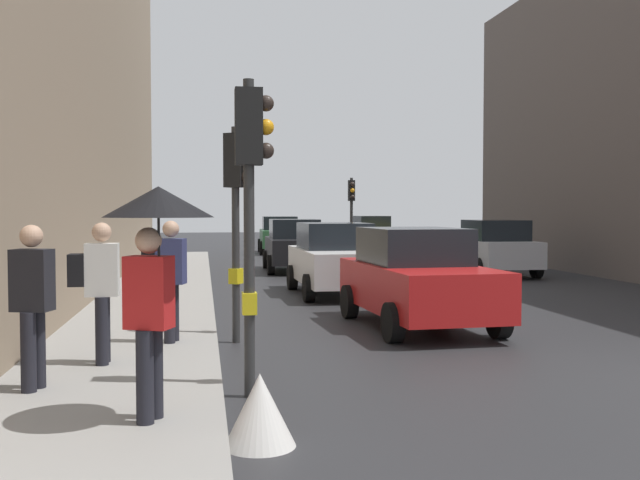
{
  "coord_description": "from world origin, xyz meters",
  "views": [
    {
      "loc": [
        -6.14,
        -8.17,
        2.09
      ],
      "look_at": [
        -2.96,
        11.89,
        1.25
      ],
      "focal_mm": 41.48,
      "sensor_mm": 36.0,
      "label": 1
    }
  ],
  "objects_px": {
    "traffic_light_near_left": "(251,179)",
    "pedestrian_with_umbrella": "(156,237)",
    "pedestrian_with_grey_backpack": "(168,273)",
    "warning_sign_triangle": "(260,410)",
    "traffic_light_far_median": "(352,204)",
    "car_white_compact": "(336,259)",
    "traffic_light_near_right": "(237,194)",
    "car_yellow_taxi": "(369,233)",
    "car_silver_hatchback": "(493,248)",
    "car_green_estate": "(280,235)",
    "car_red_sedan": "(417,278)",
    "car_dark_suv": "(295,245)",
    "pedestrian_in_dark_coat": "(32,300)",
    "pedestrian_with_black_backpack": "(99,284)"
  },
  "relations": [
    {
      "from": "traffic_light_near_left",
      "to": "car_white_compact",
      "type": "bearing_deg",
      "value": 74.46
    },
    {
      "from": "traffic_light_far_median",
      "to": "car_green_estate",
      "type": "distance_m",
      "value": 6.51
    },
    {
      "from": "pedestrian_with_umbrella",
      "to": "pedestrian_with_black_backpack",
      "type": "relative_size",
      "value": 1.21
    },
    {
      "from": "traffic_light_near_left",
      "to": "car_yellow_taxi",
      "type": "bearing_deg",
      "value": 74.74
    },
    {
      "from": "car_white_compact",
      "to": "warning_sign_triangle",
      "type": "xyz_separation_m",
      "value": [
        -2.74,
        -11.42,
        -0.55
      ]
    },
    {
      "from": "traffic_light_near_left",
      "to": "pedestrian_with_black_backpack",
      "type": "distance_m",
      "value": 2.58
    },
    {
      "from": "car_white_compact",
      "to": "pedestrian_with_umbrella",
      "type": "xyz_separation_m",
      "value": [
        -3.65,
        -11.05,
        0.96
      ]
    },
    {
      "from": "traffic_light_far_median",
      "to": "warning_sign_triangle",
      "type": "relative_size",
      "value": 5.2
    },
    {
      "from": "traffic_light_near_left",
      "to": "pedestrian_in_dark_coat",
      "type": "xyz_separation_m",
      "value": [
        -2.33,
        0.03,
        -1.3
      ]
    },
    {
      "from": "traffic_light_far_median",
      "to": "car_yellow_taxi",
      "type": "distance_m",
      "value": 9.1
    },
    {
      "from": "car_silver_hatchback",
      "to": "car_white_compact",
      "type": "distance_m",
      "value": 7.46
    },
    {
      "from": "car_silver_hatchback",
      "to": "pedestrian_with_black_backpack",
      "type": "xyz_separation_m",
      "value": [
        -10.44,
        -12.9,
        0.29
      ]
    },
    {
      "from": "car_silver_hatchback",
      "to": "car_red_sedan",
      "type": "bearing_deg",
      "value": -118.97
    },
    {
      "from": "pedestrian_with_black_backpack",
      "to": "pedestrian_in_dark_coat",
      "type": "xyz_separation_m",
      "value": [
        -0.51,
        -1.29,
        -0.03
      ]
    },
    {
      "from": "car_green_estate",
      "to": "pedestrian_with_grey_backpack",
      "type": "relative_size",
      "value": 2.41
    },
    {
      "from": "pedestrian_with_grey_backpack",
      "to": "pedestrian_with_black_backpack",
      "type": "distance_m",
      "value": 1.62
    },
    {
      "from": "pedestrian_with_umbrella",
      "to": "pedestrian_in_dark_coat",
      "type": "height_order",
      "value": "pedestrian_with_umbrella"
    },
    {
      "from": "car_yellow_taxi",
      "to": "car_silver_hatchback",
      "type": "distance_m",
      "value": 15.59
    },
    {
      "from": "traffic_light_far_median",
      "to": "pedestrian_with_umbrella",
      "type": "distance_m",
      "value": 23.5
    },
    {
      "from": "car_white_compact",
      "to": "pedestrian_in_dark_coat",
      "type": "bearing_deg",
      "value": -117.5
    },
    {
      "from": "pedestrian_with_black_backpack",
      "to": "warning_sign_triangle",
      "type": "bearing_deg",
      "value": -59.82
    },
    {
      "from": "traffic_light_far_median",
      "to": "car_silver_hatchback",
      "type": "distance_m",
      "value": 7.85
    },
    {
      "from": "pedestrian_with_grey_backpack",
      "to": "warning_sign_triangle",
      "type": "height_order",
      "value": "pedestrian_with_grey_backpack"
    },
    {
      "from": "traffic_light_far_median",
      "to": "car_red_sedan",
      "type": "distance_m",
      "value": 16.98
    },
    {
      "from": "pedestrian_with_black_backpack",
      "to": "car_dark_suv",
      "type": "bearing_deg",
      "value": 74.17
    },
    {
      "from": "car_dark_suv",
      "to": "car_green_estate",
      "type": "bearing_deg",
      "value": 86.92
    },
    {
      "from": "traffic_light_far_median",
      "to": "car_white_compact",
      "type": "bearing_deg",
      "value": -103.34
    },
    {
      "from": "traffic_light_near_left",
      "to": "pedestrian_with_umbrella",
      "type": "xyz_separation_m",
      "value": [
        -0.95,
        -1.37,
        -0.59
      ]
    },
    {
      "from": "car_red_sedan",
      "to": "car_green_estate",
      "type": "height_order",
      "value": "same"
    },
    {
      "from": "car_red_sedan",
      "to": "warning_sign_triangle",
      "type": "distance_m",
      "value": 7.03
    },
    {
      "from": "car_red_sedan",
      "to": "car_silver_hatchback",
      "type": "height_order",
      "value": "same"
    },
    {
      "from": "pedestrian_with_umbrella",
      "to": "car_red_sedan",
      "type": "bearing_deg",
      "value": 54.43
    },
    {
      "from": "traffic_light_far_median",
      "to": "car_dark_suv",
      "type": "height_order",
      "value": "traffic_light_far_median"
    },
    {
      "from": "traffic_light_near_right",
      "to": "pedestrian_with_grey_backpack",
      "type": "bearing_deg",
      "value": -147.56
    },
    {
      "from": "traffic_light_far_median",
      "to": "car_dark_suv",
      "type": "xyz_separation_m",
      "value": [
        -2.89,
        -4.51,
        -1.46
      ]
    },
    {
      "from": "pedestrian_with_umbrella",
      "to": "car_green_estate",
      "type": "bearing_deg",
      "value": 81.89
    },
    {
      "from": "car_white_compact",
      "to": "pedestrian_in_dark_coat",
      "type": "xyz_separation_m",
      "value": [
        -5.02,
        -9.65,
        0.25
      ]
    },
    {
      "from": "car_yellow_taxi",
      "to": "traffic_light_far_median",
      "type": "bearing_deg",
      "value": -107.47
    },
    {
      "from": "traffic_light_near_right",
      "to": "car_yellow_taxi",
      "type": "distance_m",
      "value": 27.67
    },
    {
      "from": "pedestrian_with_grey_backpack",
      "to": "warning_sign_triangle",
      "type": "xyz_separation_m",
      "value": [
        0.99,
        -4.48,
        -0.84
      ]
    },
    {
      "from": "traffic_light_near_right",
      "to": "pedestrian_with_umbrella",
      "type": "relative_size",
      "value": 1.58
    },
    {
      "from": "car_yellow_taxi",
      "to": "warning_sign_triangle",
      "type": "height_order",
      "value": "car_yellow_taxi"
    },
    {
      "from": "pedestrian_with_umbrella",
      "to": "warning_sign_triangle",
      "type": "relative_size",
      "value": 3.29
    },
    {
      "from": "pedestrian_with_grey_backpack",
      "to": "traffic_light_near_right",
      "type": "bearing_deg",
      "value": 32.44
    },
    {
      "from": "car_red_sedan",
      "to": "car_green_estate",
      "type": "relative_size",
      "value": 1.01
    },
    {
      "from": "traffic_light_far_median",
      "to": "car_green_estate",
      "type": "height_order",
      "value": "traffic_light_far_median"
    },
    {
      "from": "traffic_light_near_left",
      "to": "pedestrian_with_grey_backpack",
      "type": "bearing_deg",
      "value": 110.67
    },
    {
      "from": "traffic_light_near_right",
      "to": "traffic_light_near_left",
      "type": "distance_m",
      "value": 3.4
    },
    {
      "from": "car_yellow_taxi",
      "to": "car_silver_hatchback",
      "type": "height_order",
      "value": "same"
    },
    {
      "from": "car_yellow_taxi",
      "to": "car_dark_suv",
      "type": "relative_size",
      "value": 1.02
    }
  ]
}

